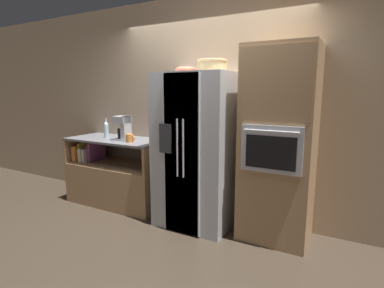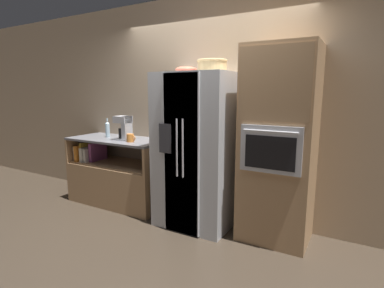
% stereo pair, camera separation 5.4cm
% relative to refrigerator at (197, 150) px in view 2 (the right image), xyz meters
% --- Properties ---
extents(ground_plane, '(20.00, 20.00, 0.00)m').
position_rel_refrigerator_xyz_m(ground_plane, '(-0.04, -0.05, -0.91)').
color(ground_plane, '#382D23').
extents(wall_back, '(12.00, 0.06, 2.80)m').
position_rel_refrigerator_xyz_m(wall_back, '(-0.04, 0.41, 0.49)').
color(wall_back, tan).
rests_on(wall_back, ground_plane).
extents(counter_left, '(1.46, 0.67, 0.95)m').
position_rel_refrigerator_xyz_m(counter_left, '(-1.32, 0.04, -0.56)').
color(counter_left, '#A87F56').
rests_on(counter_left, ground_plane).
extents(refrigerator, '(0.88, 0.77, 1.82)m').
position_rel_refrigerator_xyz_m(refrigerator, '(0.00, 0.00, 0.00)').
color(refrigerator, silver).
rests_on(refrigerator, ground_plane).
extents(wall_oven, '(0.73, 0.65, 2.08)m').
position_rel_refrigerator_xyz_m(wall_oven, '(0.94, 0.08, 0.13)').
color(wall_oven, '#A87F56').
rests_on(wall_oven, ground_plane).
extents(wicker_basket, '(0.34, 0.34, 0.14)m').
position_rel_refrigerator_xyz_m(wicker_basket, '(0.17, 0.04, 0.99)').
color(wicker_basket, tan).
rests_on(wicker_basket, refrigerator).
extents(fruit_bowl, '(0.26, 0.26, 0.08)m').
position_rel_refrigerator_xyz_m(fruit_bowl, '(-0.18, 0.04, 0.95)').
color(fruit_bowl, '#DB664C').
rests_on(fruit_bowl, refrigerator).
extents(bottle_tall, '(0.06, 0.06, 0.28)m').
position_rel_refrigerator_xyz_m(bottle_tall, '(-1.52, 0.07, 0.16)').
color(bottle_tall, silver).
rests_on(bottle_tall, counter_left).
extents(mug, '(0.14, 0.10, 0.11)m').
position_rel_refrigerator_xyz_m(mug, '(-0.95, -0.09, 0.09)').
color(mug, orange).
rests_on(mug, counter_left).
extents(coffee_maker, '(0.21, 0.17, 0.33)m').
position_rel_refrigerator_xyz_m(coffee_maker, '(-1.13, -0.01, 0.22)').
color(coffee_maker, '#B2B2B7').
rests_on(coffee_maker, counter_left).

